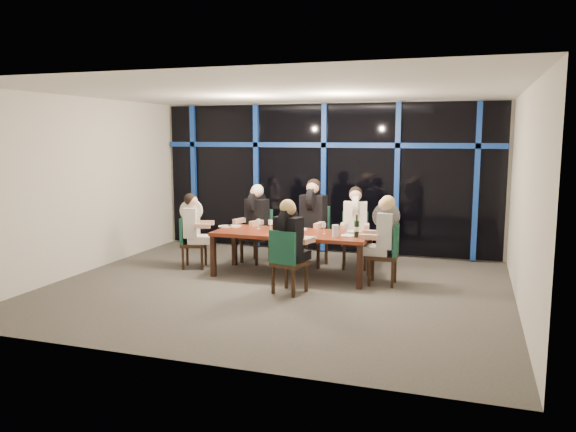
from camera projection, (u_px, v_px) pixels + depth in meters
The scene contains 29 objects.
room at pixel (275, 157), 8.43m from camera, with size 7.04×7.00×3.02m.
window_wall at pixel (325, 176), 11.25m from camera, with size 6.86×0.43×2.94m.
dining_table at pixel (292, 236), 9.37m from camera, with size 2.60×1.00×0.75m.
chair_far_left at pixel (259, 232), 10.47m from camera, with size 0.59×0.59×0.99m.
chair_far_mid at pixel (314, 232), 10.23m from camera, with size 0.55×0.55×1.08m.
chair_far_right at pixel (355, 237), 10.03m from camera, with size 0.54×0.54×0.99m.
chair_end_left at pixel (190, 240), 9.99m from camera, with size 0.52×0.52×0.91m.
chair_end_right at pixel (388, 251), 8.83m from camera, with size 0.46×0.46×0.97m.
chair_near_mid at pixel (287, 259), 8.30m from camera, with size 0.55×0.55×0.97m.
diner_far_left at pixel (256, 212), 10.35m from camera, with size 0.60×0.68×0.97m.
diner_far_mid at pixel (312, 210), 10.08m from camera, with size 0.57×0.70×1.05m.
diner_far_right at pixel (355, 216), 9.90m from camera, with size 0.54×0.66×0.97m.
diner_end_left at pixel (193, 219), 9.93m from camera, with size 0.62×0.53×0.89m.
diner_end_right at pixel (384, 227), 8.80m from camera, with size 0.61×0.49×0.95m.
diner_near_mid at pixel (290, 232), 8.32m from camera, with size 0.56×0.66×0.95m.
plate_far_left at pixel (234, 226), 9.94m from camera, with size 0.24×0.24×0.01m, color white.
plate_far_mid at pixel (300, 229), 9.62m from camera, with size 0.24×0.24×0.01m, color white.
plate_far_right at pixel (354, 232), 9.37m from camera, with size 0.24×0.24×0.01m, color white.
plate_end_left at pixel (226, 226), 9.92m from camera, with size 0.24×0.24×0.01m, color white.
plate_end_right at pixel (348, 236), 8.99m from camera, with size 0.24×0.24×0.01m, color white.
plate_near_mid at pixel (309, 238), 8.81m from camera, with size 0.24×0.24×0.01m, color white.
wine_bottle at pixel (357, 229), 8.88m from camera, with size 0.08×0.08×0.36m.
water_pitcher at pixel (335, 231), 8.90m from camera, with size 0.12×0.11×0.20m.
tea_light at pixel (274, 234), 9.12m from camera, with size 0.05×0.05×0.03m, color #F4A149.
wine_glass_a at pixel (270, 223), 9.41m from camera, with size 0.08×0.08×0.20m.
wine_glass_b at pixel (299, 224), 9.46m from camera, with size 0.06×0.06×0.16m.
wine_glass_c at pixel (324, 226), 9.20m from camera, with size 0.07×0.07×0.18m.
wine_glass_d at pixel (258, 222), 9.67m from camera, with size 0.07×0.07×0.17m.
wine_glass_e at pixel (346, 226), 9.27m from camera, with size 0.06×0.06×0.17m.
Camera 1 is at (2.84, -7.98, 2.36)m, focal length 35.00 mm.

